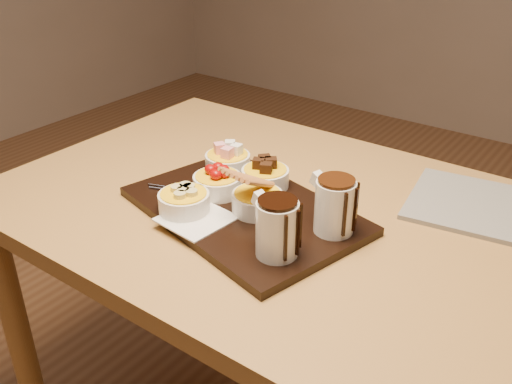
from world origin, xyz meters
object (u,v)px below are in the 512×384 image
Objects in this scene: pitcher_milk_chocolate at (335,207)px; newspaper at (486,208)px; dining_table at (282,246)px; pitcher_dark_chocolate at (277,229)px; bowl_strawberries at (217,184)px; serving_board at (244,210)px.

pitcher_milk_chocolate is 0.34× the size of newspaper.
pitcher_dark_chocolate is (0.10, -0.17, 0.17)m from dining_table.
serving_board is at bearing -10.34° from bowl_strawberries.
pitcher_milk_chocolate reaches higher than bowl_strawberries.
pitcher_milk_chocolate is at bearing 85.60° from pitcher_dark_chocolate.
dining_table is 0.19m from bowl_strawberries.
dining_table is at bearing -154.96° from newspaper.
serving_board is 4.59× the size of pitcher_dark_chocolate.
pitcher_dark_chocolate is 0.34× the size of newspaper.
pitcher_dark_chocolate is at bearing -59.53° from dining_table.
bowl_strawberries is at bearing -176.42° from serving_board.
pitcher_dark_chocolate is at bearing -129.32° from newspaper.
dining_table is 0.23m from pitcher_milk_chocolate.
pitcher_milk_chocolate is (0.04, 0.12, 0.00)m from pitcher_dark_chocolate.
pitcher_milk_chocolate is at bearing -134.04° from newspaper.
pitcher_dark_chocolate is 0.13m from pitcher_milk_chocolate.
serving_board is at bearing 160.02° from pitcher_dark_chocolate.
serving_board is at bearing -150.31° from newspaper.
bowl_strawberries is 0.25m from pitcher_dark_chocolate.
pitcher_dark_chocolate reaches higher than bowl_strawberries.
pitcher_milk_chocolate is at bearing 2.47° from bowl_strawberries.
serving_board is (-0.04, -0.08, 0.11)m from dining_table.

